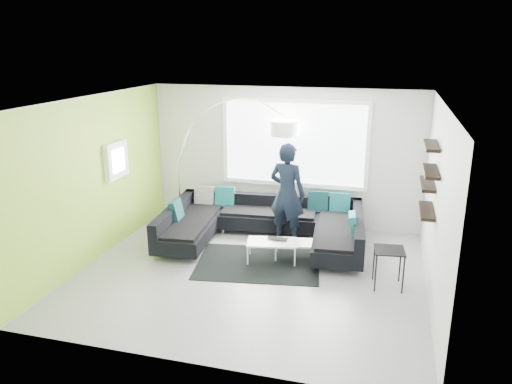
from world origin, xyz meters
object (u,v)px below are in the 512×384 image
at_px(sectional_sofa, 263,227).
at_px(arc_lamp, 178,163).
at_px(coffee_table, 283,250).
at_px(person, 287,194).
at_px(side_table, 388,268).
at_px(laptop, 277,240).

bearing_deg(sectional_sofa, arc_lamp, 157.99).
distance_m(coffee_table, person, 1.12).
bearing_deg(person, side_table, 157.50).
height_order(sectional_sofa, coffee_table, sectional_sofa).
bearing_deg(sectional_sofa, person, 27.07).
bearing_deg(coffee_table, sectional_sofa, 121.90).
relative_size(arc_lamp, laptop, 7.10).
height_order(arc_lamp, laptop, arc_lamp).
height_order(coffee_table, arc_lamp, arc_lamp).
relative_size(side_table, person, 0.32).
bearing_deg(side_table, person, 144.00).
distance_m(arc_lamp, side_table, 4.63).
height_order(arc_lamp, person, arc_lamp).
bearing_deg(arc_lamp, sectional_sofa, -24.28).
relative_size(person, laptop, 5.20).
relative_size(arc_lamp, side_table, 4.22).
bearing_deg(person, arc_lamp, 5.33).
relative_size(sectional_sofa, person, 2.00).
height_order(sectional_sofa, person, person).
xyz_separation_m(side_table, laptop, (-1.87, 0.52, 0.06)).
relative_size(sectional_sofa, laptop, 10.39).
bearing_deg(laptop, person, 94.39).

